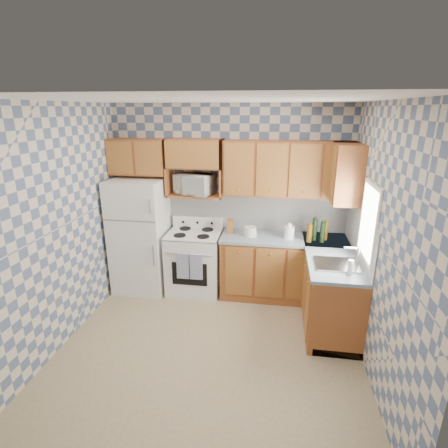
{
  "coord_description": "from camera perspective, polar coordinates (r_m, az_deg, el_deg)",
  "views": [
    {
      "loc": [
        0.68,
        -3.35,
        2.62
      ],
      "look_at": [
        0.05,
        0.75,
        1.25
      ],
      "focal_mm": 28.0,
      "sensor_mm": 36.0,
      "label": 1
    }
  ],
  "objects": [
    {
      "name": "countertop_back",
      "position": [
        4.95,
        9.88,
        -2.32
      ],
      "size": [
        1.77,
        0.63,
        0.04
      ],
      "primitive_type": "cube",
      "color": "slate",
      "rests_on": "base_cabinets_back"
    },
    {
      "name": "bottle_3",
      "position": [
        4.79,
        13.77,
        -1.5
      ],
      "size": [
        0.07,
        0.07,
        0.24
      ],
      "primitive_type": "cylinder",
      "color": "#633D09",
      "rests_on": "countertop_back"
    },
    {
      "name": "food_containers",
      "position": [
        4.92,
        4.26,
        -1.18
      ],
      "size": [
        0.2,
        0.2,
        0.13
      ],
      "primitive_type": null,
      "color": "beige",
      "rests_on": "countertop_back"
    },
    {
      "name": "backsplash_right",
      "position": [
        4.5,
        21.24,
        -1.4
      ],
      "size": [
        0.02,
        1.6,
        0.56
      ],
      "primitive_type": "cube",
      "color": "white",
      "rests_on": "right_wall"
    },
    {
      "name": "knife_block",
      "position": [
        4.99,
        1.03,
        -0.4
      ],
      "size": [
        0.1,
        0.1,
        0.2
      ],
      "primitive_type": "cube",
      "rotation": [
        0.0,
        0.0,
        0.11
      ],
      "color": "brown",
      "rests_on": "countertop_back"
    },
    {
      "name": "base_cabinets_right",
      "position": [
        4.74,
        16.71,
        -9.94
      ],
      "size": [
        0.6,
        1.6,
        0.88
      ],
      "primitive_type": "cube",
      "color": "brown",
      "rests_on": "floor"
    },
    {
      "name": "floor",
      "position": [
        4.3,
        -2.3,
        -19.23
      ],
      "size": [
        3.4,
        3.4,
        0.0
      ],
      "primitive_type": "plane",
      "color": "#877352",
      "rests_on": "ground"
    },
    {
      "name": "window",
      "position": [
        4.1,
        22.54,
        0.27
      ],
      "size": [
        0.02,
        0.66,
        0.86
      ],
      "primitive_type": "cube",
      "color": "silver",
      "rests_on": "right_wall"
    },
    {
      "name": "bottle_1",
      "position": [
        4.82,
        15.78,
        -1.28
      ],
      "size": [
        0.07,
        0.07,
        0.28
      ],
      "primitive_type": "cylinder",
      "color": "black",
      "rests_on": "countertop_back"
    },
    {
      "name": "right_wall",
      "position": [
        3.72,
        24.1,
        -3.32
      ],
      "size": [
        0.02,
        3.2,
        2.7
      ],
      "primitive_type": "cube",
      "color": "slate",
      "rests_on": "ground"
    },
    {
      "name": "refrigerator",
      "position": [
        5.3,
        -13.47,
        -1.85
      ],
      "size": [
        0.75,
        0.7,
        1.68
      ],
      "primitive_type": "cube",
      "color": "white",
      "rests_on": "floor"
    },
    {
      "name": "soap_bottle",
      "position": [
        4.0,
        19.93,
        -6.68
      ],
      "size": [
        0.06,
        0.06,
        0.17
      ],
      "primitive_type": "cylinder",
      "color": "beige",
      "rests_on": "countertop_right"
    },
    {
      "name": "base_cabinets_back",
      "position": [
        5.13,
        9.6,
        -7.11
      ],
      "size": [
        1.75,
        0.6,
        0.88
      ],
      "primitive_type": "cube",
      "color": "brown",
      "rests_on": "floor"
    },
    {
      "name": "bottle_2",
      "position": [
        4.93,
        16.22,
        -1.04
      ],
      "size": [
        0.07,
        0.07,
        0.26
      ],
      "primitive_type": "cylinder",
      "color": "#633D09",
      "rests_on": "countertop_back"
    },
    {
      "name": "stove_body",
      "position": [
        5.23,
        -4.79,
        -6.28
      ],
      "size": [
        0.76,
        0.65,
        0.9
      ],
      "primitive_type": "cube",
      "color": "white",
      "rests_on": "floor"
    },
    {
      "name": "bottle_0",
      "position": [
        4.86,
        14.54,
        -0.89
      ],
      "size": [
        0.07,
        0.07,
        0.3
      ],
      "primitive_type": "cylinder",
      "color": "black",
      "rests_on": "countertop_back"
    },
    {
      "name": "upper_cabinets_right",
      "position": [
        4.74,
        19.2,
        7.93
      ],
      "size": [
        0.33,
        0.7,
        0.74
      ],
      "primitive_type": "cube",
      "color": "brown",
      "rests_on": "right_wall"
    },
    {
      "name": "backguard",
      "position": [
        5.28,
        -4.26,
        0.38
      ],
      "size": [
        0.76,
        0.08,
        0.17
      ],
      "primitive_type": "cube",
      "color": "white",
      "rests_on": "cooktop"
    },
    {
      "name": "cooktop",
      "position": [
        5.06,
        -4.93,
        -1.59
      ],
      "size": [
        0.76,
        0.65,
        0.02
      ],
      "primitive_type": "cube",
      "color": "silver",
      "rests_on": "stove_body"
    },
    {
      "name": "upper_cabinets_fridge",
      "position": [
        5.21,
        -13.79,
        10.61
      ],
      "size": [
        0.82,
        0.33,
        0.5
      ],
      "primitive_type": "cube",
      "color": "brown",
      "rests_on": "back_wall"
    },
    {
      "name": "countertop_right",
      "position": [
        4.54,
        17.17,
        -4.81
      ],
      "size": [
        0.63,
        1.6,
        0.04
      ],
      "primitive_type": "cube",
      "color": "slate",
      "rests_on": "base_cabinets_right"
    },
    {
      "name": "microwave_shelf",
      "position": [
        5.06,
        -4.67,
        4.68
      ],
      "size": [
        0.8,
        0.33,
        0.03
      ],
      "primitive_type": "cube",
      "color": "brown",
      "rests_on": "back_wall"
    },
    {
      "name": "microwave",
      "position": [
        5.04,
        -4.81,
        6.5
      ],
      "size": [
        0.61,
        0.5,
        0.29
      ],
      "primitive_type": "imported",
      "rotation": [
        0.0,
        0.0,
        -0.3
      ],
      "color": "white",
      "rests_on": "microwave_shelf"
    },
    {
      "name": "dish_towel_left",
      "position": [
        4.91,
        -6.73,
        -6.86
      ],
      "size": [
        0.18,
        0.02,
        0.37
      ],
      "primitive_type": "cube",
      "color": "navy",
      "rests_on": "stove_body"
    },
    {
      "name": "upper_cabinets_back",
      "position": [
        4.84,
        10.47,
        8.85
      ],
      "size": [
        1.75,
        0.33,
        0.74
      ],
      "primitive_type": "cube",
      "color": "brown",
      "rests_on": "back_wall"
    },
    {
      "name": "backsplash_back",
      "position": [
        5.14,
        5.28,
        2.18
      ],
      "size": [
        2.6,
        0.02,
        0.56
      ],
      "primitive_type": "cube",
      "color": "white",
      "rests_on": "back_wall"
    },
    {
      "name": "sink",
      "position": [
        4.22,
        17.9,
        -6.34
      ],
      "size": [
        0.48,
        0.4,
        0.03
      ],
      "primitive_type": "cube",
      "color": "#B7B7BC",
      "rests_on": "countertop_right"
    },
    {
      "name": "dish_towel_right",
      "position": [
        4.87,
        -4.56,
        -7.03
      ],
      "size": [
        0.18,
        0.02,
        0.37
      ],
      "primitive_type": "cube",
      "color": "navy",
      "rests_on": "stove_body"
    },
    {
      "name": "back_wall",
      "position": [
        5.15,
        0.89,
        4.01
      ],
      "size": [
        3.4,
        0.02,
        2.7
      ],
      "primitive_type": "cube",
      "color": "slate",
      "rests_on": "ground"
    },
    {
      "name": "electric_kettle",
      "position": [
        4.86,
        10.58,
        -1.39
      ],
      "size": [
        0.14,
        0.14,
        0.18
      ],
      "primitive_type": "cylinder",
      "color": "white",
      "rests_on": "countertop_back"
    }
  ]
}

